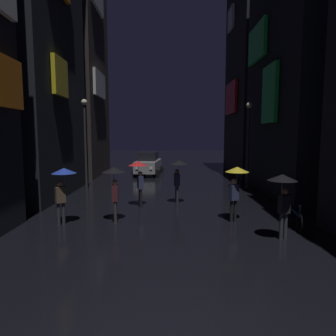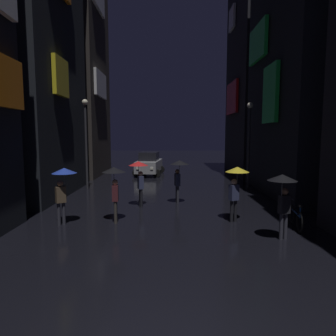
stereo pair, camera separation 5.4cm
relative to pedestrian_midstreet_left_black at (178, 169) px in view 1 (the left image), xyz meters
name	(u,v)px [view 1 (the left image)]	position (x,y,z in m)	size (l,w,h in m)	color
building_left_far	(75,48)	(-8.00, 10.81, 8.67)	(4.25, 7.00, 20.67)	#2D2826
building_right_mid	(304,75)	(6.98, 2.48, 4.95)	(4.25, 8.32, 13.23)	black
building_right_far	(258,65)	(6.98, 10.95, 7.36)	(4.25, 7.26, 18.07)	black
pedestrian_midstreet_left_black	(178,169)	(0.00, 0.00, 0.00)	(0.90, 0.90, 2.12)	#2D2D38
pedestrian_midstreet_centre_black	(283,188)	(3.07, -5.17, 0.00)	(0.90, 0.90, 2.12)	#2D2D38
pedestrian_foreground_right_red	(139,171)	(-1.86, -0.64, 0.00)	(0.90, 0.90, 2.12)	black
pedestrian_near_crossing_black	(114,179)	(-2.56, -3.16, 0.00)	(0.90, 0.90, 2.12)	#38332D
pedestrian_far_right_blue	(63,180)	(-4.40, -3.46, 0.00)	(0.90, 0.90, 2.12)	#2D2D38
pedestrian_foreground_left_yellow	(236,179)	(2.09, -3.08, 0.00)	(0.90, 0.90, 2.12)	black
bicycle_parked_at_storefront	(296,217)	(4.09, -3.89, -1.28)	(0.37, 1.80, 0.96)	black
car_distant	(148,164)	(-2.09, 10.40, -0.74)	(2.55, 4.29, 1.92)	#99999E
streetlamp_right_far	(248,135)	(4.49, 4.13, 1.67)	(0.36, 0.36, 5.31)	#2D2D33
streetlamp_left_far	(85,133)	(-5.51, 3.89, 1.75)	(0.36, 0.36, 5.46)	#2D2D33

